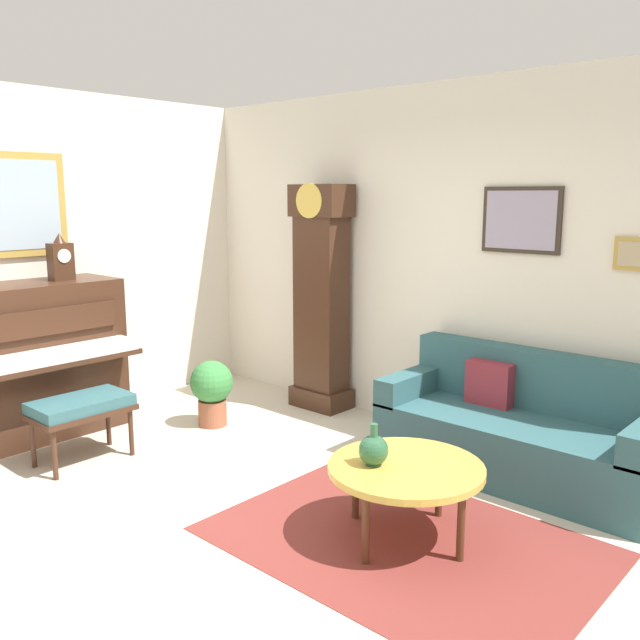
# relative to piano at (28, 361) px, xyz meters

# --- Properties ---
(ground_plane) EXTENTS (6.40, 6.00, 0.10)m
(ground_plane) POSITION_rel_piano_xyz_m (2.23, 0.00, -0.68)
(ground_plane) COLOR beige
(wall_left) EXTENTS (0.13, 4.90, 2.80)m
(wall_left) POSITION_rel_piano_xyz_m (-0.37, 0.00, 0.78)
(wall_left) COLOR silver
(wall_left) RESTS_ON ground_plane
(wall_back) EXTENTS (5.30, 0.13, 2.80)m
(wall_back) POSITION_rel_piano_xyz_m (2.24, 2.40, 0.77)
(wall_back) COLOR silver
(wall_back) RESTS_ON ground_plane
(area_rug) EXTENTS (2.10, 1.50, 0.01)m
(area_rug) POSITION_rel_piano_xyz_m (3.20, 0.63, -0.63)
(area_rug) COLOR maroon
(area_rug) RESTS_ON ground_plane
(piano) EXTENTS (0.87, 1.44, 1.25)m
(piano) POSITION_rel_piano_xyz_m (0.00, 0.00, 0.00)
(piano) COLOR #3D2316
(piano) RESTS_ON ground_plane
(piano_bench) EXTENTS (0.42, 0.70, 0.48)m
(piano_bench) POSITION_rel_piano_xyz_m (0.77, 0.01, -0.22)
(piano_bench) COLOR #3D2316
(piano_bench) RESTS_ON ground_plane
(grandfather_clock) EXTENTS (0.52, 0.34, 2.03)m
(grandfather_clock) POSITION_rel_piano_xyz_m (1.20, 2.15, 0.34)
(grandfather_clock) COLOR #3D2316
(grandfather_clock) RESTS_ON ground_plane
(couch) EXTENTS (1.90, 0.80, 0.84)m
(couch) POSITION_rel_piano_xyz_m (3.25, 1.95, -0.32)
(couch) COLOR #2D565B
(couch) RESTS_ON ground_plane
(coffee_table) EXTENTS (0.88, 0.88, 0.44)m
(coffee_table) POSITION_rel_piano_xyz_m (3.17, 0.66, -0.22)
(coffee_table) COLOR gold
(coffee_table) RESTS_ON ground_plane
(mantel_clock) EXTENTS (0.13, 0.18, 0.38)m
(mantel_clock) POSITION_rel_piano_xyz_m (0.00, 0.33, 0.79)
(mantel_clock) COLOR #3D2316
(mantel_clock) RESTS_ON piano
(green_jug) EXTENTS (0.17, 0.17, 0.24)m
(green_jug) POSITION_rel_piano_xyz_m (3.04, 0.54, -0.10)
(green_jug) COLOR #234C33
(green_jug) RESTS_ON coffee_table
(potted_plant) EXTENTS (0.36, 0.36, 0.56)m
(potted_plant) POSITION_rel_piano_xyz_m (0.86, 1.15, -0.31)
(potted_plant) COLOR #935138
(potted_plant) RESTS_ON ground_plane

